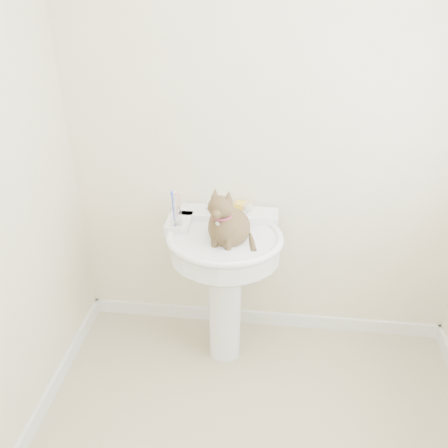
% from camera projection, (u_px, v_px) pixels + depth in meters
% --- Properties ---
extents(wall_back, '(2.20, 0.00, 2.50)m').
position_uv_depth(wall_back, '(271.00, 137.00, 2.45)').
color(wall_back, '#EFE5C0').
rests_on(wall_back, ground).
extents(baseboard_back, '(2.20, 0.02, 0.09)m').
position_uv_depth(baseboard_back, '(262.00, 318.00, 3.04)').
color(baseboard_back, white).
rests_on(baseboard_back, floor).
extents(pedestal_sink, '(0.62, 0.61, 0.85)m').
position_uv_depth(pedestal_sink, '(224.00, 259.00, 2.50)').
color(pedestal_sink, white).
rests_on(pedestal_sink, floor).
extents(faucet, '(0.28, 0.12, 0.14)m').
position_uv_depth(faucet, '(228.00, 208.00, 2.52)').
color(faucet, silver).
rests_on(faucet, pedestal_sink).
extents(soap_bar, '(0.10, 0.08, 0.03)m').
position_uv_depth(soap_bar, '(243.00, 206.00, 2.61)').
color(soap_bar, gold).
rests_on(soap_bar, pedestal_sink).
extents(toothbrush_cup, '(0.07, 0.07, 0.18)m').
position_uv_depth(toothbrush_cup, '(176.00, 216.00, 2.43)').
color(toothbrush_cup, silver).
rests_on(toothbrush_cup, pedestal_sink).
extents(cat, '(0.24, 0.30, 0.43)m').
position_uv_depth(cat, '(228.00, 225.00, 2.35)').
color(cat, brown).
rests_on(cat, pedestal_sink).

